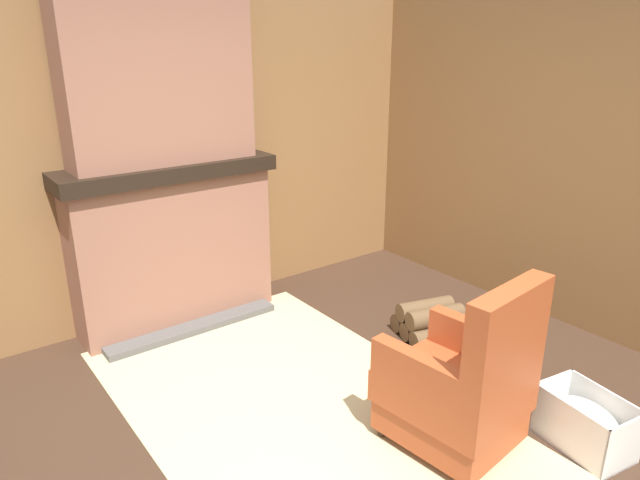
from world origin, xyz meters
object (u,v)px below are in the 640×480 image
armchair (460,388)px  oil_lamp_vase (76,157)px  storage_case (230,146)px  laundry_basket (585,422)px  firewood_stack (430,322)px

armchair → oil_lamp_vase: oil_lamp_vase is taller
armchair → storage_case: storage_case is taller
armchair → oil_lamp_vase: (-2.35, -1.17, 1.00)m
oil_lamp_vase → laundry_basket: bearing=31.9°
armchair → storage_case: bearing=-5.1°
oil_lamp_vase → armchair: bearing=26.6°
firewood_stack → storage_case: (-1.42, -0.83, 1.20)m
firewood_stack → storage_case: bearing=-149.9°
laundry_basket → storage_case: size_ratio=1.96×
oil_lamp_vase → firewood_stack: bearing=54.1°
firewood_stack → storage_case: size_ratio=2.04×
laundry_basket → storage_case: (-2.77, -0.58, 1.16)m
laundry_basket → storage_case: bearing=-168.2°
storage_case → firewood_stack: bearing=30.1°
firewood_stack → oil_lamp_vase: size_ratio=1.78×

